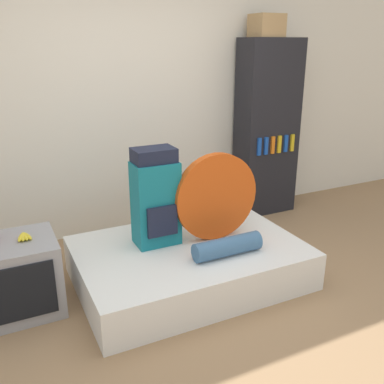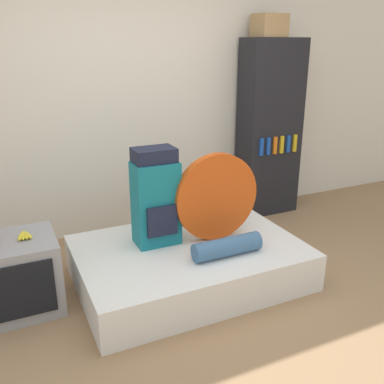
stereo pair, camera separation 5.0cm
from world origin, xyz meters
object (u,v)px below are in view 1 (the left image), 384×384
sleeping_roll (227,246)px  bookshelf (267,129)px  television (14,277)px  cardboard_box (267,26)px  tent_bag (216,197)px  backpack (156,199)px

sleeping_roll → bookshelf: bookshelf is taller
television → cardboard_box: (2.67, 0.88, 1.73)m
bookshelf → cardboard_box: 1.06m
tent_bag → sleeping_roll: 0.44m
sleeping_roll → cardboard_box: size_ratio=1.87×
television → cardboard_box: bearing=18.2°
tent_bag → sleeping_roll: (-0.07, -0.32, -0.29)m
tent_bag → backpack: bearing=165.3°
tent_bag → television: 1.62m
sleeping_roll → tent_bag: bearing=77.1°
television → backpack: bearing=0.8°
sleeping_roll → bookshelf: size_ratio=0.29×
bookshelf → cardboard_box: size_ratio=6.45×
bookshelf → cardboard_box: (-0.08, -0.01, 1.06)m
backpack → cardboard_box: (1.58, 0.86, 1.32)m
backpack → bookshelf: bookshelf is taller
tent_bag → bookshelf: (1.18, 0.99, 0.28)m
television → cardboard_box: 3.30m
backpack → television: bearing=-179.2°
tent_bag → cardboard_box: size_ratio=2.45×
cardboard_box → tent_bag: bearing=-138.2°
backpack → tent_bag: bearing=-14.7°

